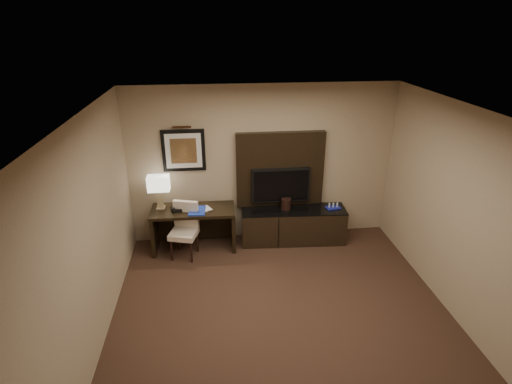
{
  "coord_description": "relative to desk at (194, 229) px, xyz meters",
  "views": [
    {
      "loc": [
        -0.82,
        -3.85,
        3.65
      ],
      "look_at": [
        -0.19,
        1.8,
        1.15
      ],
      "focal_mm": 28.0,
      "sensor_mm": 36.0,
      "label": 1
    }
  ],
  "objects": [
    {
      "name": "picture_light",
      "position": [
        -0.1,
        0.29,
        1.68
      ],
      "size": [
        0.04,
        0.04,
        0.3
      ],
      "primitive_type": "cylinder",
      "color": "#432715",
      "rests_on": "wall_back"
    },
    {
      "name": "ceiling",
      "position": [
        1.2,
        -2.15,
        2.33
      ],
      "size": [
        4.5,
        5.0,
        0.01
      ],
      "primitive_type": "cube",
      "color": "silver",
      "rests_on": "wall_back"
    },
    {
      "name": "book",
      "position": [
        0.14,
        -0.07,
        0.47
      ],
      "size": [
        0.15,
        0.09,
        0.21
      ],
      "primitive_type": "imported",
      "rotation": [
        0.0,
        0.0,
        0.49
      ],
      "color": "gray",
      "rests_on": "desk"
    },
    {
      "name": "table_lamp",
      "position": [
        -0.53,
        0.11,
        0.66
      ],
      "size": [
        0.38,
        0.25,
        0.59
      ],
      "primitive_type": null,
      "rotation": [
        0.0,
        0.0,
        0.12
      ],
      "color": "tan",
      "rests_on": "desk"
    },
    {
      "name": "wall_left",
      "position": [
        -1.05,
        -2.15,
        0.98
      ],
      "size": [
        0.01,
        5.0,
        2.7
      ],
      "primitive_type": "cube",
      "color": "tan",
      "rests_on": "floor"
    },
    {
      "name": "credenza",
      "position": [
        1.71,
        0.05,
        -0.06
      ],
      "size": [
        1.81,
        0.6,
        0.62
      ],
      "primitive_type": "cube",
      "rotation": [
        0.0,
        0.0,
        -0.06
      ],
      "color": "black",
      "rests_on": "floor"
    },
    {
      "name": "artwork",
      "position": [
        -0.1,
        0.33,
        1.28
      ],
      "size": [
        0.7,
        0.04,
        0.7
      ],
      "primitive_type": "cube",
      "color": "black",
      "rests_on": "wall_back"
    },
    {
      "name": "minibar_tray",
      "position": [
        2.4,
        0.02,
        0.29
      ],
      "size": [
        0.27,
        0.19,
        0.09
      ],
      "primitive_type": null,
      "rotation": [
        0.0,
        0.0,
        0.17
      ],
      "color": "#1920A4",
      "rests_on": "credenza"
    },
    {
      "name": "blue_folder",
      "position": [
        0.08,
        -0.09,
        0.38
      ],
      "size": [
        0.29,
        0.37,
        0.02
      ],
      "primitive_type": "cube",
      "rotation": [
        0.0,
        0.0,
        -0.08
      ],
      "color": "#1A33AA",
      "rests_on": "desk"
    },
    {
      "name": "ice_bucket",
      "position": [
        1.58,
        0.08,
        0.34
      ],
      "size": [
        0.21,
        0.21,
        0.19
      ],
      "primitive_type": "cylinder",
      "rotation": [
        0.0,
        0.0,
        -0.26
      ],
      "color": "black",
      "rests_on": "credenza"
    },
    {
      "name": "wall_back",
      "position": [
        1.2,
        0.35,
        0.98
      ],
      "size": [
        4.5,
        0.01,
        2.7
      ],
      "primitive_type": "cube",
      "color": "tan",
      "rests_on": "floor"
    },
    {
      "name": "tv_wall_panel",
      "position": [
        1.5,
        0.29,
        0.9
      ],
      "size": [
        1.5,
        0.12,
        1.3
      ],
      "primitive_type": "cube",
      "color": "black",
      "rests_on": "wall_back"
    },
    {
      "name": "floor",
      "position": [
        1.2,
        -2.15,
        -0.37
      ],
      "size": [
        4.5,
        5.0,
        0.01
      ],
      "primitive_type": "cube",
      "color": "#342017",
      "rests_on": "ground"
    },
    {
      "name": "tv",
      "position": [
        1.5,
        0.19,
        0.65
      ],
      "size": [
        1.0,
        0.08,
        0.6
      ],
      "primitive_type": "cube",
      "color": "black",
      "rests_on": "tv_wall_panel"
    },
    {
      "name": "wall_right",
      "position": [
        3.45,
        -2.15,
        0.98
      ],
      "size": [
        0.01,
        5.0,
        2.7
      ],
      "primitive_type": "cube",
      "color": "tan",
      "rests_on": "floor"
    },
    {
      "name": "desk",
      "position": [
        0.0,
        0.0,
        0.0
      ],
      "size": [
        1.39,
        0.62,
        0.74
      ],
      "primitive_type": "cube",
      "rotation": [
        0.0,
        0.0,
        -0.02
      ],
      "color": "black",
      "rests_on": "floor"
    },
    {
      "name": "desk_chair",
      "position": [
        -0.16,
        -0.24,
        0.06
      ],
      "size": [
        0.52,
        0.57,
        0.86
      ],
      "primitive_type": null,
      "rotation": [
        0.0,
        0.0,
        -0.27
      ],
      "color": "#EEDDC7",
      "rests_on": "floor"
    },
    {
      "name": "desk_phone",
      "position": [
        -0.24,
        -0.03,
        0.41
      ],
      "size": [
        0.22,
        0.21,
        0.09
      ],
      "primitive_type": null,
      "rotation": [
        0.0,
        0.0,
        0.28
      ],
      "color": "black",
      "rests_on": "desk"
    }
  ]
}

